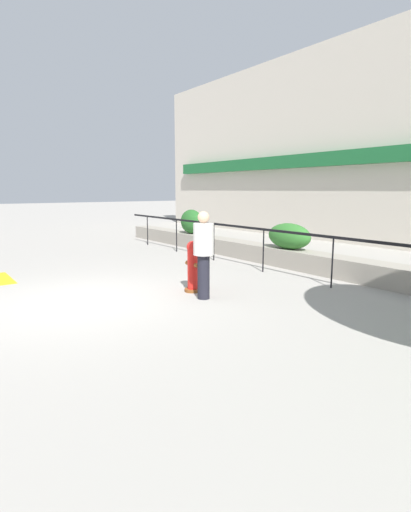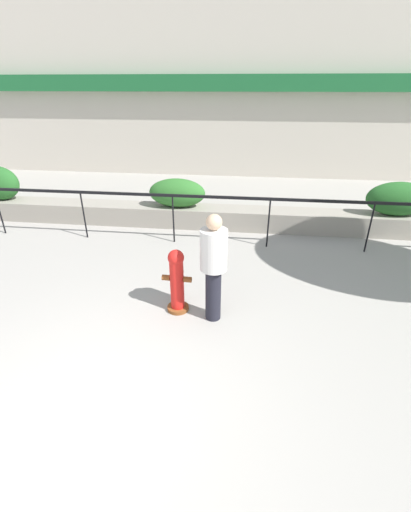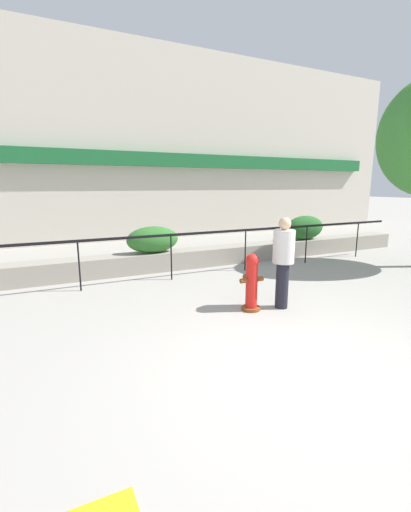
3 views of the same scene
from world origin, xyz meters
The scene contains 8 objects.
ground_plane centered at (0.00, 0.00, 0.00)m, with size 120.00×120.00×0.00m, color #9E9991.
building_facade centered at (0.00, 11.98, 3.99)m, with size 30.00×1.36×8.00m.
planter_wall_low centered at (0.00, 6.00, 0.25)m, with size 18.00×0.70×0.50m, color gray.
fence_railing_segment centered at (0.00, 4.90, 1.02)m, with size 15.00×0.05×1.15m.
hedge_bush_1 centered at (-0.12, 6.00, 0.86)m, with size 1.43×0.70×0.72m, color #2D6B28.
hedge_bush_2 centered at (5.19, 6.00, 0.90)m, with size 1.48×0.63×0.81m, color #235B23.
fire_hydrant centered at (0.61, 2.26, 0.55)m, with size 0.48×0.44×1.08m.
pedestrian centered at (1.21, 2.11, 0.99)m, with size 0.43×0.43×1.73m.
Camera 3 is at (-2.81, -2.88, 2.30)m, focal length 24.00 mm.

